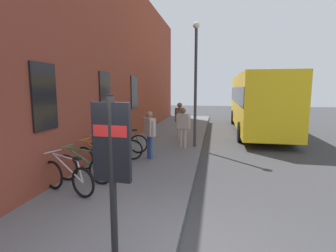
# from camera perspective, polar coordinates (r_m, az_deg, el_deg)

# --- Properties ---
(ground) EXTENTS (60.00, 60.00, 0.00)m
(ground) POSITION_cam_1_polar(r_m,az_deg,el_deg) (10.01, 12.62, -7.07)
(ground) COLOR #38383A
(sidewalk_pavement) EXTENTS (24.00, 3.50, 0.12)m
(sidewalk_pavement) POSITION_cam_1_polar(r_m,az_deg,el_deg) (12.15, -0.84, -3.87)
(sidewalk_pavement) COLOR slate
(sidewalk_pavement) RESTS_ON ground
(station_facade) EXTENTS (22.00, 0.65, 7.76)m
(station_facade) POSITION_cam_1_polar(r_m,az_deg,el_deg) (13.43, -8.88, 13.55)
(station_facade) COLOR brown
(station_facade) RESTS_ON ground
(bicycle_end_of_row) EXTENTS (0.72, 1.69, 0.97)m
(bicycle_end_of_row) POSITION_cam_1_polar(r_m,az_deg,el_deg) (6.76, -21.00, -10.39)
(bicycle_end_of_row) COLOR black
(bicycle_end_of_row) RESTS_ON sidewalk_pavement
(bicycle_nearest_sign) EXTENTS (0.48, 1.77, 0.97)m
(bicycle_nearest_sign) POSITION_cam_1_polar(r_m,az_deg,el_deg) (7.37, -17.85, -8.71)
(bicycle_nearest_sign) COLOR black
(bicycle_nearest_sign) RESTS_ON sidewalk_pavement
(bicycle_mid_rack) EXTENTS (0.60, 1.73, 0.97)m
(bicycle_mid_rack) POSITION_cam_1_polar(r_m,az_deg,el_deg) (8.13, -14.89, -7.00)
(bicycle_mid_rack) COLOR black
(bicycle_mid_rack) RESTS_ON sidewalk_pavement
(bicycle_beside_lamp) EXTENTS (0.63, 1.72, 0.97)m
(bicycle_beside_lamp) POSITION_cam_1_polar(r_m,az_deg,el_deg) (8.80, -13.12, -5.78)
(bicycle_beside_lamp) COLOR black
(bicycle_beside_lamp) RESTS_ON sidewalk_pavement
(bicycle_under_window) EXTENTS (0.48, 1.76, 0.97)m
(bicycle_under_window) POSITION_cam_1_polar(r_m,az_deg,el_deg) (9.36, -10.81, -4.86)
(bicycle_under_window) COLOR black
(bicycle_under_window) RESTS_ON sidewalk_pavement
(bicycle_far_end) EXTENTS (0.51, 1.75, 0.97)m
(bicycle_far_end) POSITION_cam_1_polar(r_m,az_deg,el_deg) (10.23, -9.29, -3.71)
(bicycle_far_end) COLOR black
(bicycle_far_end) RESTS_ON sidewalk_pavement
(transit_info_sign) EXTENTS (0.13, 0.55, 2.40)m
(transit_info_sign) POSITION_cam_1_polar(r_m,az_deg,el_deg) (3.70, -12.09, -5.83)
(transit_info_sign) COLOR black
(transit_info_sign) RESTS_ON sidewalk_pavement
(city_bus) EXTENTS (10.53, 2.73, 3.35)m
(city_bus) POSITION_cam_1_polar(r_m,az_deg,el_deg) (16.53, 18.91, 5.40)
(city_bus) COLOR yellow
(city_bus) RESTS_ON ground
(pedestrian_crossing_street) EXTENTS (0.33, 0.62, 1.67)m
(pedestrian_crossing_street) POSITION_cam_1_polar(r_m,az_deg,el_deg) (10.90, 3.30, 0.49)
(pedestrian_crossing_street) COLOR #B2A599
(pedestrian_crossing_street) RESTS_ON sidewalk_pavement
(pedestrian_by_facade) EXTENTS (0.52, 0.50, 1.69)m
(pedestrian_by_facade) POSITION_cam_1_polar(r_m,az_deg,el_deg) (9.23, -4.02, -0.86)
(pedestrian_by_facade) COLOR #334C8C
(pedestrian_by_facade) RESTS_ON sidewalk_pavement
(pedestrian_near_bus) EXTENTS (0.65, 0.41, 1.80)m
(pedestrian_near_bus) POSITION_cam_1_polar(r_m,az_deg,el_deg) (12.69, 2.53, 1.94)
(pedestrian_near_bus) COLOR #B2A599
(pedestrian_near_bus) RESTS_ON sidewalk_pavement
(street_lamp) EXTENTS (0.28, 0.28, 5.14)m
(street_lamp) POSITION_cam_1_polar(r_m,az_deg,el_deg) (11.14, 6.03, 11.09)
(street_lamp) COLOR #333338
(street_lamp) RESTS_ON sidewalk_pavement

